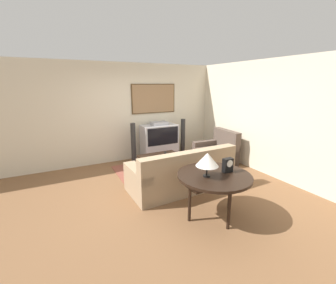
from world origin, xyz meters
TOP-DOWN VIEW (x-y plane):
  - ground_plane at (0.00, 0.00)m, footprint 12.00×12.00m
  - wall_back at (0.02, 2.13)m, footprint 12.00×0.10m
  - wall_right at (2.63, 0.00)m, footprint 0.06×12.00m
  - area_rug at (0.47, 0.87)m, footprint 2.27×1.66m
  - tv at (0.77, 1.73)m, footprint 1.02×0.54m
  - couch at (0.37, -0.23)m, footprint 2.16×1.03m
  - armchair at (2.02, 0.68)m, footprint 0.95×1.01m
  - coffee_table at (0.39, 0.93)m, footprint 1.01×0.54m
  - console_table at (0.30, -1.36)m, footprint 1.18×1.18m
  - table_lamp at (0.14, -1.37)m, footprint 0.35×0.35m
  - mantel_clock at (0.56, -1.37)m, footprint 0.17×0.10m
  - remote at (0.62, 1.04)m, footprint 0.11×0.16m
  - speaker_tower_left at (-0.02, 1.72)m, footprint 0.23×0.23m
  - speaker_tower_right at (1.55, 1.72)m, footprint 0.23×0.23m

SIDE VIEW (x-z plane):
  - ground_plane at x=0.00m, z-range 0.00..0.00m
  - area_rug at x=0.47m, z-range 0.00..0.01m
  - armchair at x=2.02m, z-range -0.16..0.74m
  - couch at x=0.37m, z-range -0.14..0.75m
  - coffee_table at x=0.39m, z-range 0.15..0.55m
  - remote at x=0.62m, z-range 0.39..0.41m
  - tv at x=0.77m, z-range -0.03..1.07m
  - speaker_tower_left at x=-0.02m, z-range -0.03..1.10m
  - speaker_tower_right at x=1.55m, z-range -0.03..1.10m
  - console_table at x=0.30m, z-range 0.31..1.05m
  - mantel_clock at x=0.56m, z-range 0.74..0.98m
  - table_lamp at x=0.14m, z-range 0.83..1.21m
  - wall_right at x=2.63m, z-range 0.00..2.70m
  - wall_back at x=0.02m, z-range 0.01..2.71m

